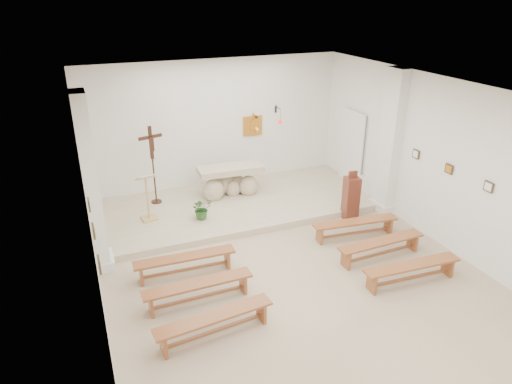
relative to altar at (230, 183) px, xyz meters
name	(u,v)px	position (x,y,z in m)	size (l,w,h in m)	color
ground	(299,282)	(-0.03, -4.02, -0.48)	(7.00, 10.00, 0.00)	#CAB692
wall_left	(93,235)	(-3.52, -4.02, 1.27)	(0.02, 10.00, 3.50)	white
wall_right	(457,171)	(3.46, -4.02, 1.27)	(0.02, 10.00, 3.50)	white
wall_back	(216,126)	(-0.03, 0.97, 1.27)	(7.00, 0.02, 3.50)	white
ceiling	(307,99)	(-0.03, -4.02, 3.01)	(7.00, 10.00, 0.02)	silver
sanctuary_platform	(236,205)	(-0.03, -0.52, -0.40)	(6.98, 3.00, 0.15)	beige
pilaster_left	(91,185)	(-3.40, -2.02, 1.27)	(0.26, 0.55, 3.50)	white
pilaster_right	(390,143)	(3.34, -2.02, 1.27)	(0.26, 0.55, 3.50)	white
gold_wall_relief	(253,126)	(1.02, 0.94, 1.17)	(0.55, 0.04, 0.55)	gold
sanctuary_lamp	(280,120)	(1.72, 0.69, 1.33)	(0.11, 0.36, 0.44)	black
station_frame_left_front	(99,265)	(-3.50, -4.82, 1.24)	(0.03, 0.20, 0.20)	#41311C
station_frame_left_mid	(93,231)	(-3.50, -3.82, 1.24)	(0.03, 0.20, 0.20)	#41311C
station_frame_left_rear	(89,205)	(-3.50, -2.82, 1.24)	(0.03, 0.20, 0.20)	#41311C
station_frame_right_front	(489,187)	(3.44, -4.82, 1.24)	(0.03, 0.20, 0.20)	#41311C
station_frame_right_mid	(449,169)	(3.44, -3.82, 1.24)	(0.03, 0.20, 0.20)	#41311C
station_frame_right_rear	(416,154)	(3.44, -2.82, 1.24)	(0.03, 0.20, 0.20)	#41311C
radiator_left	(96,238)	(-3.46, -1.32, -0.21)	(0.10, 0.85, 0.52)	silver
radiator_right	(368,189)	(3.40, -1.32, -0.21)	(0.10, 0.85, 0.52)	silver
altar	(230,183)	(0.00, 0.00, 0.00)	(1.70, 0.78, 0.86)	beige
lectern	(147,197)	(-2.22, -0.63, 0.24)	(0.46, 0.40, 1.16)	tan
crucifix_stand	(153,160)	(-1.88, 0.24, 0.82)	(0.59, 0.26, 1.98)	#3D1D13
potted_plant	(202,208)	(-1.06, -1.06, -0.07)	(0.46, 0.40, 0.51)	#275722
donation_pedestal	(351,198)	(2.31, -2.12, 0.06)	(0.37, 0.37, 1.23)	#5F2A1B
bench_left_front	(185,261)	(-1.95, -2.95, -0.17)	(1.96, 0.40, 0.41)	brown
bench_right_front	(355,225)	(1.90, -2.95, -0.17)	(1.97, 0.53, 0.41)	brown
bench_left_second	(198,288)	(-1.95, -3.89, -0.17)	(1.95, 0.33, 0.41)	brown
bench_right_second	(381,245)	(1.90, -3.89, -0.17)	(1.95, 0.37, 0.41)	brown
bench_left_third	(214,321)	(-1.95, -4.83, -0.17)	(1.97, 0.50, 0.41)	brown
bench_right_third	(412,269)	(1.90, -4.83, -0.17)	(1.96, 0.43, 0.41)	brown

